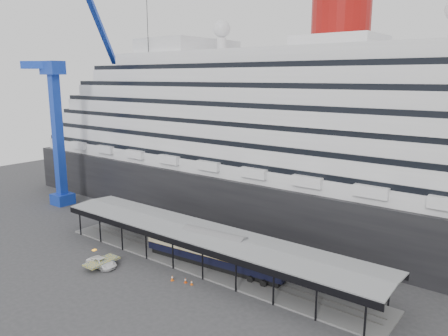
{
  "coord_description": "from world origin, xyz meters",
  "views": [
    {
      "loc": [
        40.1,
        -42.25,
        27.91
      ],
      "look_at": [
        1.19,
        8.0,
        14.63
      ],
      "focal_mm": 35.0,
      "sensor_mm": 36.0,
      "label": 1
    }
  ],
  "objects": [
    {
      "name": "crane_blue",
      "position": [
        -45.11,
        10.62,
        19.96
      ],
      "size": [
        22.63,
        19.19,
        47.6
      ],
      "color": "#183AB4",
      "rests_on": "ground"
    },
    {
      "name": "traffic_cone_left",
      "position": [
        -0.2,
        -2.03,
        0.41
      ],
      "size": [
        0.55,
        0.55,
        0.83
      ],
      "rotation": [
        0.0,
        0.0,
        -0.37
      ],
      "color": "#E55C0C",
      "rests_on": "ground"
    },
    {
      "name": "port_truck",
      "position": [
        -11.7,
        -5.28,
        0.71
      ],
      "size": [
        5.15,
        2.51,
        1.41
      ],
      "primitive_type": "imported",
      "rotation": [
        0.0,
        0.0,
        1.6
      ],
      "color": "white",
      "rests_on": "ground"
    },
    {
      "name": "platform_canopy",
      "position": [
        0.0,
        5.0,
        2.36
      ],
      "size": [
        56.0,
        9.18,
        5.3
      ],
      "color": "slate",
      "rests_on": "ground"
    },
    {
      "name": "cruise_ship",
      "position": [
        0.05,
        32.0,
        18.35
      ],
      "size": [
        130.0,
        30.0,
        43.9
      ],
      "color": "black",
      "rests_on": "ground"
    },
    {
      "name": "ground",
      "position": [
        0.0,
        0.0,
        0.0
      ],
      "size": [
        200.0,
        200.0,
        0.0
      ],
      "primitive_type": "plane",
      "color": "#333335",
      "rests_on": "ground"
    },
    {
      "name": "pullman_carriage",
      "position": [
        1.68,
        5.0,
        2.79
      ],
      "size": [
        23.65,
        4.96,
        23.05
      ],
      "rotation": [
        0.0,
        0.0,
        0.08
      ],
      "color": "black",
      "rests_on": "ground"
    },
    {
      "name": "traffic_cone_mid",
      "position": [
        1.71,
        -1.38,
        0.38
      ],
      "size": [
        0.4,
        0.4,
        0.77
      ],
      "rotation": [
        0.0,
        0.0,
        0.0
      ],
      "color": "#D0450B",
      "rests_on": "ground"
    },
    {
      "name": "traffic_cone_right",
      "position": [
        2.79,
        -1.33,
        0.34
      ],
      "size": [
        0.42,
        0.42,
        0.69
      ],
      "rotation": [
        0.0,
        0.0,
        -0.22
      ],
      "color": "#D6560B",
      "rests_on": "ground"
    }
  ]
}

